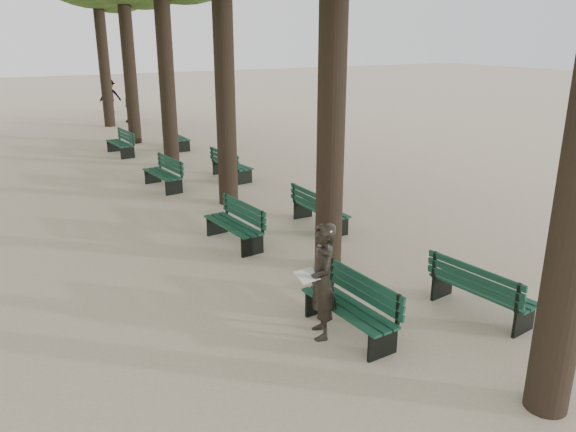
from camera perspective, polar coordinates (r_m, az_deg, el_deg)
ground at (r=8.26m, az=6.57°, el=-14.37°), size 120.00×120.00×0.00m
bench_left_0 at (r=8.77m, az=6.16°, el=-10.25°), size 0.68×1.83×0.92m
bench_left_1 at (r=12.30m, az=-5.54°, el=-1.67°), size 0.75×1.85×0.92m
bench_left_2 at (r=17.06m, az=-12.60°, el=3.63°), size 0.76×1.85×0.92m
bench_left_3 at (r=22.25m, az=-16.67°, el=6.64°), size 0.75×1.85×0.92m
bench_right_0 at (r=9.81m, az=18.99°, el=-7.97°), size 0.81×1.86×0.92m
bench_right_1 at (r=13.36m, az=3.27°, el=0.02°), size 0.60×1.81×0.92m
bench_right_2 at (r=17.89m, az=-5.72°, el=4.65°), size 0.77×1.85×0.92m
bench_right_3 at (r=23.00m, az=-11.24°, el=7.41°), size 0.61×1.81×0.92m
man_with_map at (r=8.41m, az=3.46°, el=-6.63°), size 0.73×0.80×1.81m
pedestrian_b at (r=34.39m, az=-17.62°, el=11.53°), size 1.26×0.55×1.89m
pedestrian_c at (r=30.48m, az=-15.87°, el=10.78°), size 0.66×1.07×1.73m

